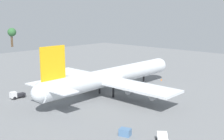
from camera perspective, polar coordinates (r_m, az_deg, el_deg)
The scene contains 6 objects.
ground_plane at distance 100.96m, azimuth 0.00°, elevation -4.75°, with size 256.60×256.60×0.00m, color slate.
cargo_airplane at distance 99.19m, azimuth -0.13°, elevation -1.34°, with size 64.15×53.89×18.94m.
baggage_tug at distance 100.20m, azimuth -18.62°, elevation -4.77°, with size 5.04×2.39×2.45m.
fuel_truck at distance 64.18m, azimuth 10.09°, elevation -13.48°, with size 4.38×4.15×2.25m.
cargo_container_fore at distance 67.34m, azimuth 2.65°, elevation -12.36°, with size 2.62×3.05×1.70m.
safety_cone_nose at distance 122.03m, azimuth 9.86°, elevation -1.91°, with size 0.57×0.57×0.82m, color orange.
Camera 1 is at (-71.43, -65.73, 27.76)m, focal length 45.56 mm.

